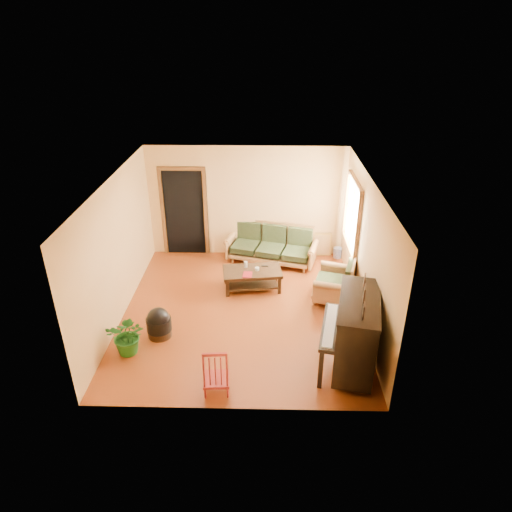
{
  "coord_description": "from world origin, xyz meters",
  "views": [
    {
      "loc": [
        0.46,
        -7.34,
        5.0
      ],
      "look_at": [
        0.27,
        0.2,
        1.1
      ],
      "focal_mm": 32.0,
      "sensor_mm": 36.0,
      "label": 1
    }
  ],
  "objects_px": {
    "coffee_table": "(252,279)",
    "ceramic_crock": "(337,253)",
    "red_chair": "(216,368)",
    "sofa": "(271,245)",
    "potted_plant": "(128,335)",
    "armchair": "(334,279)",
    "footstool": "(159,326)",
    "piano": "(356,334)"
  },
  "relations": [
    {
      "from": "footstool",
      "to": "potted_plant",
      "type": "height_order",
      "value": "potted_plant"
    },
    {
      "from": "sofa",
      "to": "potted_plant",
      "type": "bearing_deg",
      "value": -110.43
    },
    {
      "from": "coffee_table",
      "to": "footstool",
      "type": "xyz_separation_m",
      "value": [
        -1.59,
        -1.66,
        -0.01
      ]
    },
    {
      "from": "sofa",
      "to": "potted_plant",
      "type": "distance_m",
      "value": 4.1
    },
    {
      "from": "red_chair",
      "to": "potted_plant",
      "type": "distance_m",
      "value": 1.76
    },
    {
      "from": "piano",
      "to": "potted_plant",
      "type": "distance_m",
      "value": 3.72
    },
    {
      "from": "footstool",
      "to": "red_chair",
      "type": "relative_size",
      "value": 0.53
    },
    {
      "from": "piano",
      "to": "footstool",
      "type": "bearing_deg",
      "value": 179.28
    },
    {
      "from": "red_chair",
      "to": "potted_plant",
      "type": "relative_size",
      "value": 1.17
    },
    {
      "from": "armchair",
      "to": "sofa",
      "type": "bearing_deg",
      "value": 144.54
    },
    {
      "from": "footstool",
      "to": "ceramic_crock",
      "type": "relative_size",
      "value": 1.79
    },
    {
      "from": "ceramic_crock",
      "to": "sofa",
      "type": "bearing_deg",
      "value": -170.52
    },
    {
      "from": "red_chair",
      "to": "ceramic_crock",
      "type": "bearing_deg",
      "value": 56.99
    },
    {
      "from": "coffee_table",
      "to": "potted_plant",
      "type": "height_order",
      "value": "potted_plant"
    },
    {
      "from": "sofa",
      "to": "potted_plant",
      "type": "relative_size",
      "value": 2.84
    },
    {
      "from": "armchair",
      "to": "potted_plant",
      "type": "height_order",
      "value": "armchair"
    },
    {
      "from": "sofa",
      "to": "armchair",
      "type": "xyz_separation_m",
      "value": [
        1.24,
        -1.56,
        0.01
      ]
    },
    {
      "from": "red_chair",
      "to": "potted_plant",
      "type": "xyz_separation_m",
      "value": [
        -1.55,
        0.84,
        -0.06
      ]
    },
    {
      "from": "sofa",
      "to": "coffee_table",
      "type": "height_order",
      "value": "sofa"
    },
    {
      "from": "footstool",
      "to": "ceramic_crock",
      "type": "xyz_separation_m",
      "value": [
        3.56,
        3.12,
        -0.09
      ]
    },
    {
      "from": "armchair",
      "to": "piano",
      "type": "relative_size",
      "value": 0.62
    },
    {
      "from": "armchair",
      "to": "piano",
      "type": "distance_m",
      "value": 2.03
    },
    {
      "from": "sofa",
      "to": "coffee_table",
      "type": "distance_m",
      "value": 1.28
    },
    {
      "from": "coffee_table",
      "to": "footstool",
      "type": "distance_m",
      "value": 2.3
    },
    {
      "from": "coffee_table",
      "to": "potted_plant",
      "type": "bearing_deg",
      "value": -133.06
    },
    {
      "from": "sofa",
      "to": "red_chair",
      "type": "relative_size",
      "value": 2.44
    },
    {
      "from": "coffee_table",
      "to": "red_chair",
      "type": "height_order",
      "value": "red_chair"
    },
    {
      "from": "red_chair",
      "to": "potted_plant",
      "type": "bearing_deg",
      "value": 146.99
    },
    {
      "from": "red_chair",
      "to": "ceramic_crock",
      "type": "height_order",
      "value": "red_chair"
    },
    {
      "from": "coffee_table",
      "to": "piano",
      "type": "height_order",
      "value": "piano"
    },
    {
      "from": "coffee_table",
      "to": "ceramic_crock",
      "type": "xyz_separation_m",
      "value": [
        1.97,
        1.46,
        -0.09
      ]
    },
    {
      "from": "sofa",
      "to": "ceramic_crock",
      "type": "xyz_separation_m",
      "value": [
        1.57,
        0.26,
        -0.31
      ]
    },
    {
      "from": "sofa",
      "to": "coffee_table",
      "type": "relative_size",
      "value": 1.7
    },
    {
      "from": "armchair",
      "to": "footstool",
      "type": "relative_size",
      "value": 2.02
    },
    {
      "from": "ceramic_crock",
      "to": "potted_plant",
      "type": "bearing_deg",
      "value": -137.78
    },
    {
      "from": "coffee_table",
      "to": "red_chair",
      "type": "bearing_deg",
      "value": -98.46
    },
    {
      "from": "sofa",
      "to": "armchair",
      "type": "height_order",
      "value": "armchair"
    },
    {
      "from": "sofa",
      "to": "ceramic_crock",
      "type": "bearing_deg",
      "value": 24.69
    },
    {
      "from": "armchair",
      "to": "ceramic_crock",
      "type": "distance_m",
      "value": 1.88
    },
    {
      "from": "sofa",
      "to": "piano",
      "type": "bearing_deg",
      "value": -54.7
    },
    {
      "from": "armchair",
      "to": "ceramic_crock",
      "type": "relative_size",
      "value": 3.63
    },
    {
      "from": "armchair",
      "to": "footstool",
      "type": "height_order",
      "value": "armchair"
    }
  ]
}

